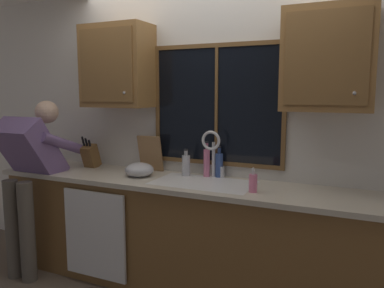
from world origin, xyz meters
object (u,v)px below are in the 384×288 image
(knife_block, at_px, (91,156))
(bottle_green_glass, at_px, (186,165))
(bottle_amber_small, at_px, (207,162))
(person_standing, at_px, (30,169))
(mixing_bowl, at_px, (139,170))
(bottle_tall_clear, at_px, (219,164))
(soap_dispenser, at_px, (253,183))
(cutting_board, at_px, (150,154))

(knife_block, xyz_separation_m, bottle_green_glass, (0.99, 0.04, -0.01))
(bottle_amber_small, bearing_deg, bottle_green_glass, -165.14)
(person_standing, height_order, bottle_green_glass, person_standing)
(knife_block, relative_size, bottle_amber_small, 1.06)
(mixing_bowl, bearing_deg, bottle_tall_clear, 21.38)
(bottle_green_glass, relative_size, bottle_amber_small, 0.77)
(knife_block, xyz_separation_m, soap_dispenser, (1.66, -0.23, -0.04))
(bottle_green_glass, bearing_deg, mixing_bowl, -153.71)
(knife_block, height_order, soap_dispenser, knife_block)
(person_standing, distance_m, bottle_tall_clear, 1.67)
(bottle_green_glass, bearing_deg, bottle_amber_small, 14.86)
(person_standing, height_order, mixing_bowl, person_standing)
(mixing_bowl, bearing_deg, bottle_amber_small, 22.75)
(knife_block, distance_m, mixing_bowl, 0.65)
(cutting_board, height_order, soap_dispenser, cutting_board)
(bottle_tall_clear, xyz_separation_m, bottle_amber_small, (-0.10, -0.03, 0.02))
(bottle_amber_small, bearing_deg, mixing_bowl, -157.25)
(bottle_tall_clear, bearing_deg, cutting_board, -177.97)
(knife_block, bearing_deg, soap_dispenser, -8.07)
(bottle_tall_clear, bearing_deg, bottle_amber_small, -166.05)
(mixing_bowl, distance_m, bottle_tall_clear, 0.68)
(person_standing, relative_size, bottle_amber_small, 5.14)
(person_standing, height_order, bottle_amber_small, person_standing)
(person_standing, xyz_separation_m, cutting_board, (0.92, 0.53, 0.12))
(person_standing, bearing_deg, bottle_tall_clear, 19.24)
(soap_dispenser, bearing_deg, cutting_board, 162.77)
(cutting_board, xyz_separation_m, bottle_tall_clear, (0.66, 0.02, -0.05))
(cutting_board, xyz_separation_m, soap_dispenser, (1.05, -0.33, -0.09))
(person_standing, relative_size, cutting_board, 4.73)
(cutting_board, bearing_deg, person_standing, -150.22)
(soap_dispenser, xyz_separation_m, bottle_amber_small, (-0.49, 0.32, 0.06))
(soap_dispenser, bearing_deg, person_standing, -174.13)
(person_standing, distance_m, knife_block, 0.54)
(cutting_board, xyz_separation_m, bottle_amber_small, (0.55, -0.00, -0.04))
(person_standing, bearing_deg, mixing_bowl, 17.77)
(person_standing, height_order, soap_dispenser, person_standing)
(bottle_green_glass, bearing_deg, knife_block, -177.56)
(soap_dispenser, xyz_separation_m, bottle_tall_clear, (-0.39, 0.35, 0.04))
(person_standing, bearing_deg, knife_block, 54.21)
(cutting_board, distance_m, bottle_green_glass, 0.39)
(knife_block, height_order, bottle_tall_clear, knife_block)
(bottle_amber_small, bearing_deg, soap_dispenser, -33.15)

